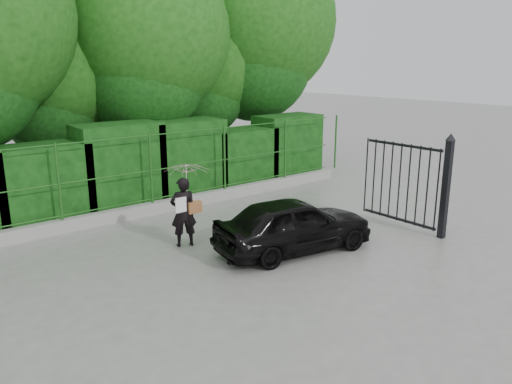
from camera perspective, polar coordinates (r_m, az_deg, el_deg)
ground at (r=9.47m, az=-1.01°, el=-9.26°), size 80.00×80.00×0.00m
kerb at (r=13.05m, az=-13.25°, el=-2.13°), size 14.00×0.25×0.30m
fence at (r=12.88m, az=-12.64°, el=2.52°), size 14.13×0.06×1.80m
hedge at (r=13.69m, az=-15.50°, el=2.39°), size 14.20×1.20×2.28m
trees at (r=15.95m, az=-15.72°, el=16.99°), size 17.10×6.15×8.08m
gate at (r=11.93m, az=18.93°, el=1.04°), size 0.22×2.33×2.36m
woman at (r=10.64m, az=-7.98°, el=0.07°), size 0.95×0.96×1.78m
car at (r=10.36m, az=4.35°, el=-3.72°), size 3.56×1.91×1.15m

